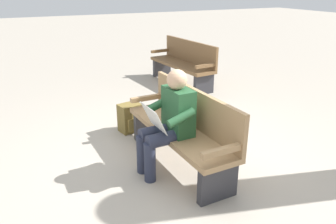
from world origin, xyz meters
TOP-DOWN VIEW (x-y plane):
  - ground_plane at (0.00, 0.00)m, footprint 40.00×40.00m
  - bench_near at (0.00, -0.07)m, footprint 1.82×0.56m
  - person_seated at (-0.09, 0.16)m, footprint 0.58×0.58m
  - backpack at (1.13, 0.20)m, footprint 0.31×0.34m
  - bench_far at (2.95, -1.64)m, footprint 1.84×0.66m

SIDE VIEW (x-z plane):
  - ground_plane at x=0.00m, z-range 0.00..0.00m
  - backpack at x=1.13m, z-range 0.00..0.41m
  - bench_near at x=0.00m, z-range 0.01..0.91m
  - bench_far at x=2.95m, z-range 0.01..0.91m
  - person_seated at x=-0.09m, z-range 0.04..1.22m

